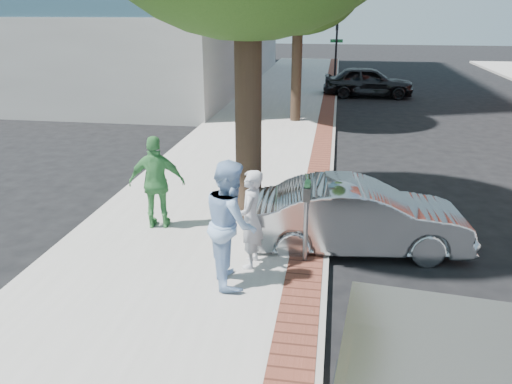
% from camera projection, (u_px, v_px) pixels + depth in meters
% --- Properties ---
extents(ground, '(120.00, 120.00, 0.00)m').
position_uv_depth(ground, '(264.00, 273.00, 8.65)').
color(ground, black).
rests_on(ground, ground).
extents(sidewalk, '(5.00, 60.00, 0.15)m').
position_uv_depth(sidewalk, '(254.00, 147.00, 16.26)').
color(sidewalk, '#9E9991').
rests_on(sidewalk, ground).
extents(brick_strip, '(0.60, 60.00, 0.01)m').
position_uv_depth(brick_strip, '(322.00, 147.00, 15.90)').
color(brick_strip, brown).
rests_on(brick_strip, sidewalk).
extents(curb, '(0.10, 60.00, 0.15)m').
position_uv_depth(curb, '(333.00, 150.00, 15.88)').
color(curb, gray).
rests_on(curb, ground).
extents(office_base, '(18.20, 22.20, 4.00)m').
position_uv_depth(office_base, '(105.00, 49.00, 30.28)').
color(office_base, gray).
rests_on(office_base, ground).
extents(signal_near, '(0.70, 0.15, 3.80)m').
position_uv_depth(signal_near, '(336.00, 47.00, 28.11)').
color(signal_near, black).
rests_on(signal_near, ground).
extents(parking_meter, '(0.12, 0.32, 1.47)m').
position_uv_depth(parking_meter, '(307.00, 204.00, 8.42)').
color(parking_meter, gray).
rests_on(parking_meter, sidewalk).
extents(person_gray, '(0.44, 0.64, 1.71)m').
position_uv_depth(person_gray, '(251.00, 219.00, 8.34)').
color(person_gray, silver).
rests_on(person_gray, sidewalk).
extents(person_officer, '(1.07, 1.19, 2.03)m').
position_uv_depth(person_officer, '(231.00, 223.00, 7.80)').
color(person_officer, '#93B7E4').
rests_on(person_officer, sidewalk).
extents(person_green, '(1.16, 0.64, 1.88)m').
position_uv_depth(person_green, '(157.00, 183.00, 9.83)').
color(person_green, '#41904A').
rests_on(person_green, sidewalk).
extents(sedan_silver, '(4.17, 1.83, 1.33)m').
position_uv_depth(sedan_silver, '(358.00, 217.00, 9.30)').
color(sedan_silver, '#ACAFB3').
rests_on(sedan_silver, ground).
extents(bg_car, '(4.58, 1.90, 1.55)m').
position_uv_depth(bg_car, '(368.00, 82.00, 25.63)').
color(bg_car, black).
rests_on(bg_car, ground).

